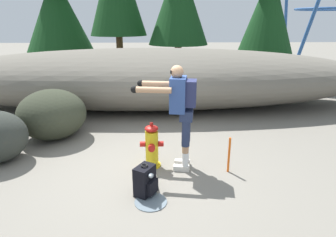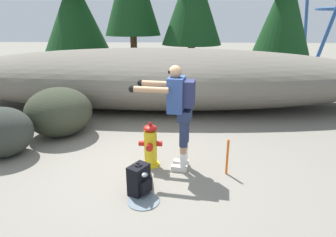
% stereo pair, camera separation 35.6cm
% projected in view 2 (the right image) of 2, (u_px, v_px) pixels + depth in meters
% --- Properties ---
extents(ground_plane, '(56.00, 56.00, 0.04)m').
position_uv_depth(ground_plane, '(144.00, 166.00, 4.96)').
color(ground_plane, slate).
extents(dirt_embankment, '(12.73, 3.20, 1.64)m').
position_uv_depth(dirt_embankment, '(159.00, 78.00, 8.06)').
color(dirt_embankment, '#666056').
rests_on(dirt_embankment, ground_plane).
extents(fire_hydrant, '(0.39, 0.34, 0.78)m').
position_uv_depth(fire_hydrant, '(151.00, 146.00, 4.83)').
color(fire_hydrant, gold).
rests_on(fire_hydrant, ground_plane).
extents(hydrant_water_jet, '(0.45, 1.13, 0.56)m').
position_uv_depth(hydrant_water_jet, '(146.00, 179.00, 4.26)').
color(hydrant_water_jet, silver).
rests_on(hydrant_water_jet, ground_plane).
extents(utility_worker, '(1.02, 0.62, 1.72)m').
position_uv_depth(utility_worker, '(178.00, 105.00, 4.51)').
color(utility_worker, beige).
rests_on(utility_worker, ground_plane).
extents(spare_backpack, '(0.36, 0.36, 0.47)m').
position_uv_depth(spare_backpack, '(139.00, 180.00, 4.09)').
color(spare_backpack, black).
rests_on(spare_backpack, ground_plane).
extents(boulder_large, '(1.85, 1.82, 1.03)m').
position_uv_depth(boulder_large, '(59.00, 112.00, 6.13)').
color(boulder_large, '#303426').
rests_on(boulder_large, ground_plane).
extents(boulder_mid, '(1.24, 1.15, 0.91)m').
position_uv_depth(boulder_mid, '(1.00, 132.00, 5.18)').
color(boulder_mid, '#2D312C').
rests_on(boulder_mid, ground_plane).
extents(survey_stake, '(0.04, 0.04, 0.60)m').
position_uv_depth(survey_stake, '(227.00, 157.00, 4.58)').
color(survey_stake, '#E55914').
rests_on(survey_stake, ground_plane).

